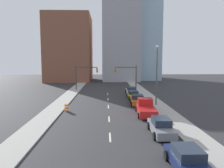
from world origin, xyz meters
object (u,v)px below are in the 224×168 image
at_px(traffic_signal_right, 129,74).
at_px(pickup_truck_red, 146,108).
at_px(sedan_navy, 188,160).
at_px(street_lamp, 157,71).
at_px(sedan_white, 131,91).
at_px(sedan_orange, 137,100).
at_px(traffic_signal_left, 83,74).
at_px(traffic_barrel, 67,108).
at_px(sedan_yellow, 133,95).
at_px(sedan_gray, 161,127).

xyz_separation_m(traffic_signal_right, pickup_truck_red, (-0.34, -22.57, -2.88)).
xyz_separation_m(traffic_signal_right, sedan_navy, (-0.31, -36.52, -3.00)).
height_order(traffic_signal_right, pickup_truck_red, traffic_signal_right).
bearing_deg(street_lamp, sedan_white, 101.78).
height_order(pickup_truck_red, sedan_orange, pickup_truck_red).
distance_m(sedan_navy, pickup_truck_red, 13.95).
bearing_deg(sedan_navy, traffic_signal_right, 89.01).
height_order(pickup_truck_red, sedan_white, pickup_truck_red).
bearing_deg(traffic_signal_right, traffic_signal_left, 180.00).
xyz_separation_m(traffic_signal_right, traffic_barrel, (-10.52, -20.61, -3.19)).
distance_m(street_lamp, pickup_truck_red, 7.32).
bearing_deg(sedan_orange, traffic_barrel, -155.26).
xyz_separation_m(pickup_truck_red, sedan_white, (0.18, 16.62, -0.14)).
xyz_separation_m(sedan_orange, sedan_yellow, (0.01, 5.07, -0.04)).
bearing_deg(sedan_yellow, sedan_gray, -91.74).
height_order(traffic_signal_left, sedan_yellow, traffic_signal_left).
height_order(sedan_navy, sedan_gray, sedan_gray).
xyz_separation_m(street_lamp, sedan_white, (-2.36, 11.31, -4.49)).
relative_size(sedan_navy, sedan_white, 0.94).
xyz_separation_m(traffic_signal_left, street_lamp, (12.65, -17.26, 1.47)).
height_order(traffic_signal_left, sedan_white, traffic_signal_left).
bearing_deg(sedan_white, pickup_truck_red, -91.98).
bearing_deg(traffic_barrel, sedan_yellow, 42.44).
relative_size(traffic_signal_left, traffic_barrel, 5.84).
xyz_separation_m(street_lamp, sedan_navy, (-2.50, -19.26, -4.47)).
bearing_deg(traffic_signal_right, sedan_navy, -90.49).
relative_size(traffic_signal_right, sedan_orange, 1.24).
bearing_deg(sedan_white, traffic_signal_right, 87.05).
distance_m(sedan_gray, pickup_truck_red, 7.33).
relative_size(sedan_gray, pickup_truck_red, 0.81).
height_order(traffic_signal_right, sedan_yellow, traffic_signal_right).
height_order(sedan_navy, sedan_orange, sedan_orange).
distance_m(pickup_truck_red, sedan_white, 16.62).
xyz_separation_m(traffic_signal_left, sedan_white, (10.29, -5.95, -3.02)).
xyz_separation_m(sedan_navy, sedan_white, (0.15, 30.57, -0.02)).
xyz_separation_m(traffic_signal_left, traffic_signal_right, (10.46, 0.00, 0.00)).
bearing_deg(sedan_gray, sedan_yellow, 91.89).
bearing_deg(pickup_truck_red, sedan_orange, 94.46).
bearing_deg(sedan_gray, pickup_truck_red, 91.81).
relative_size(traffic_signal_left, sedan_gray, 1.16).
bearing_deg(traffic_signal_right, sedan_orange, -91.72).
height_order(traffic_signal_right, sedan_orange, traffic_signal_right).
distance_m(traffic_signal_left, sedan_navy, 38.02).
distance_m(sedan_navy, sedan_white, 30.57).
relative_size(pickup_truck_red, sedan_orange, 1.31).
distance_m(traffic_signal_left, sedan_gray, 31.72).
bearing_deg(traffic_signal_right, sedan_white, -91.59).
bearing_deg(sedan_yellow, street_lamp, -67.69).
xyz_separation_m(traffic_barrel, sedan_navy, (10.21, -15.91, 0.19)).
bearing_deg(traffic_signal_left, traffic_barrel, -90.16).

